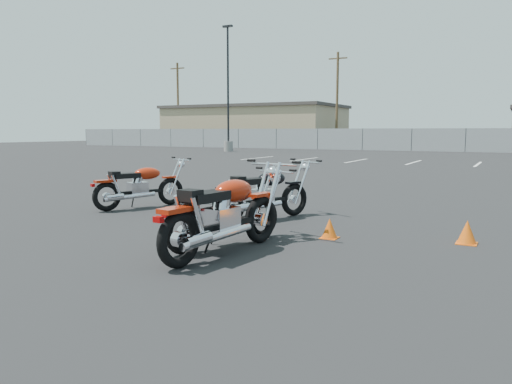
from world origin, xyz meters
The scene contains 13 objects.
ground centered at (0.00, 0.00, 0.00)m, with size 120.00×120.00×0.00m, color black.
motorcycle_front_red centered at (-3.14, 1.73, 0.47)m, with size 1.24×2.04×1.03m.
motorcycle_second_black centered at (-0.22, 1.68, 0.48)m, with size 1.29×2.12×1.06m.
motorcycle_third_red centered at (0.48, -0.80, 0.54)m, with size 0.93×2.40×1.18m.
motorcycle_rear_red centered at (0.25, -0.37, 0.47)m, with size 1.06×2.10×1.04m.
training_cone_near centered at (3.21, 1.34, 0.17)m, with size 0.28×0.28×0.34m.
training_cone_extra centered at (1.35, 0.78, 0.15)m, with size 0.25×0.25×0.30m.
light_pole_west centered at (-16.49, 27.36, 2.45)m, with size 0.80×0.70×9.59m.
chainlink_fence centered at (0.00, 35.00, 0.90)m, with size 80.06×0.06×1.80m.
tan_building_west centered at (-22.00, 42.00, 2.16)m, with size 18.40×10.40×4.30m.
utility_pole_a centered at (-30.00, 39.00, 4.69)m, with size 1.80×0.24×9.00m.
utility_pole_b centered at (-12.00, 40.00, 4.69)m, with size 1.80×0.24×9.00m.
parking_line_stripes centered at (-2.50, 20.00, 0.00)m, with size 15.12×4.00×0.01m.
Camera 1 is at (3.82, -6.21, 1.60)m, focal length 35.00 mm.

